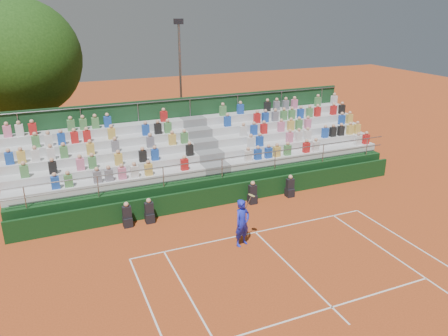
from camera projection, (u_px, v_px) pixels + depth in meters
name	position (u px, v px, depth m)	size (l,w,h in m)	color
ground	(256.00, 232.00, 18.99)	(90.00, 90.00, 0.00)	#B1481D
courtside_wall	(226.00, 195.00, 21.57)	(20.00, 0.15, 1.00)	black
line_officials	(209.00, 202.00, 20.79)	(8.77, 0.40, 1.19)	black
grandstand	(203.00, 163.00, 24.17)	(20.00, 5.20, 4.40)	black
tennis_player	(242.00, 223.00, 17.67)	(0.96, 0.71, 2.22)	#1C29D3
tree_east	(22.00, 58.00, 25.25)	(6.73, 6.73, 9.80)	#382214
floodlight_mast	(180.00, 75.00, 29.26)	(0.60, 0.25, 8.51)	gray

